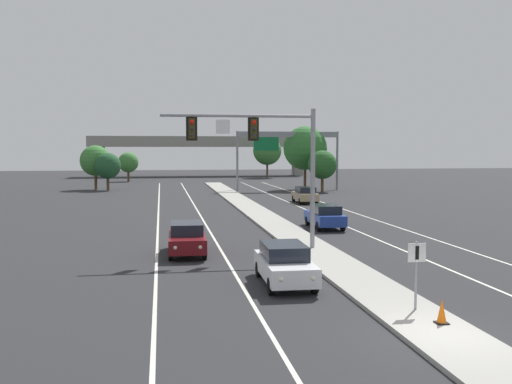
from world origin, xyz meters
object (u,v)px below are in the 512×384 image
object	(u,v)px
car_receding_blue	(325,216)
car_oncoming_white	(285,264)
tree_far_left_c	(108,166)
tree_far_right_a	(322,165)
car_oncoming_darkred	(187,238)
tree_far_right_c	(305,148)
car_receding_tan	(305,195)
tree_far_right_b	(267,151)
traffic_cone_median_nose	(442,312)
tree_far_left_b	(128,162)
median_sign_post	(416,265)
overhead_signal_mast	(265,148)
highway_sign_gantry	(288,142)
tree_far_left_a	(95,161)

from	to	relation	value
car_receding_blue	car_oncoming_white	bearing A→B (deg)	-111.66
tree_far_left_c	tree_far_right_a	bearing A→B (deg)	-14.68
car_oncoming_darkred	tree_far_right_c	bearing A→B (deg)	68.58
car_receding_tan	tree_far_left_c	bearing A→B (deg)	134.80
car_receding_blue	tree_far_right_b	world-z (taller)	tree_far_right_b
traffic_cone_median_nose	tree_far_left_b	distance (m)	80.84
car_receding_blue	tree_far_left_c	bearing A→B (deg)	114.50
car_receding_blue	median_sign_post	bearing A→B (deg)	-97.87
traffic_cone_median_nose	tree_far_right_b	distance (m)	88.71
car_oncoming_white	tree_far_right_c	xyz separation A→B (m)	(13.75, 51.05, 4.54)
car_receding_tan	tree_far_left_b	bearing A→B (deg)	115.10
tree_far_left_b	tree_far_right_b	bearing A→B (deg)	18.65
overhead_signal_mast	highway_sign_gantry	bearing A→B (deg)	75.90
highway_sign_gantry	tree_far_left_b	size ratio (longest dim) A/B	2.81
tree_far_left_c	tree_far_right_b	bearing A→B (deg)	47.58
tree_far_right_c	highway_sign_gantry	bearing A→B (deg)	-154.95
tree_far_right_a	tree_far_left_b	size ratio (longest dim) A/B	1.08
overhead_signal_mast	tree_far_left_c	world-z (taller)	overhead_signal_mast
overhead_signal_mast	car_oncoming_darkred	bearing A→B (deg)	-179.27
overhead_signal_mast	traffic_cone_median_nose	distance (m)	14.53
overhead_signal_mast	tree_far_left_c	size ratio (longest dim) A/B	1.65
overhead_signal_mast	car_receding_tan	distance (m)	27.39
overhead_signal_mast	car_receding_tan	bearing A→B (deg)	71.36
tree_far_right_a	tree_far_right_b	size ratio (longest dim) A/B	0.68
tree_far_right_a	tree_far_left_c	xyz separation A→B (m)	(-26.21, 6.87, -0.20)
highway_sign_gantry	tree_far_left_a	world-z (taller)	highway_sign_gantry
car_oncoming_white	highway_sign_gantry	world-z (taller)	highway_sign_gantry
car_receding_blue	traffic_cone_median_nose	xyz separation A→B (m)	(-2.63, -21.39, -0.31)
median_sign_post	traffic_cone_median_nose	bearing A→B (deg)	-85.67
car_oncoming_darkred	car_receding_tan	xyz separation A→B (m)	(12.60, 25.64, 0.00)
car_oncoming_darkred	tree_far_left_c	size ratio (longest dim) A/B	0.94
car_oncoming_darkred	tree_far_right_c	world-z (taller)	tree_far_right_c
tree_far_left_c	median_sign_post	bearing A→B (deg)	-75.82
median_sign_post	car_oncoming_white	size ratio (longest dim) A/B	0.49
tree_far_left_a	tree_far_left_c	world-z (taller)	tree_far_left_a
tree_far_right_b	car_oncoming_darkred	bearing A→B (deg)	-103.50
tree_far_left_b	tree_far_left_c	size ratio (longest dim) A/B	0.99
highway_sign_gantry	tree_far_right_c	world-z (taller)	tree_far_right_c
car_oncoming_white	car_receding_blue	world-z (taller)	same
traffic_cone_median_nose	tree_far_right_b	world-z (taller)	tree_far_right_b
car_oncoming_white	tree_far_right_a	distance (m)	48.94
highway_sign_gantry	tree_far_right_c	size ratio (longest dim) A/B	1.62
tree_far_left_a	tree_far_left_b	world-z (taller)	tree_far_left_a
tree_far_left_a	overhead_signal_mast	bearing A→B (deg)	-74.20
median_sign_post	car_oncoming_darkred	size ratio (longest dim) A/B	0.49
traffic_cone_median_nose	tree_far_right_b	xyz separation A→B (m)	(11.02, 87.91, 4.40)
traffic_cone_median_nose	car_receding_blue	bearing A→B (deg)	82.98
car_oncoming_darkred	traffic_cone_median_nose	bearing A→B (deg)	-62.72
highway_sign_gantry	tree_far_right_c	bearing A→B (deg)	25.05
overhead_signal_mast	tree_far_left_b	size ratio (longest dim) A/B	1.67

